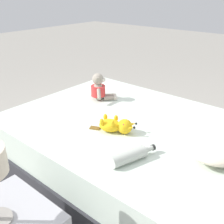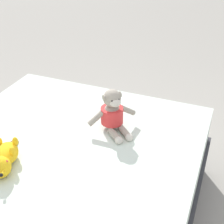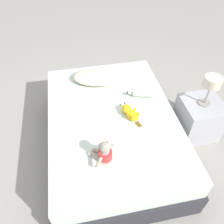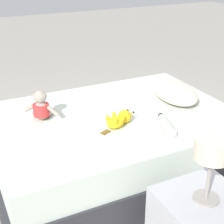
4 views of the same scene
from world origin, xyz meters
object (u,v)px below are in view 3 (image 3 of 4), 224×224
(bed, at_px, (112,132))
(plush_monkey, at_px, (104,153))
(nightstand, at_px, (198,118))
(glass_bottle, at_px, (142,94))
(pillow, at_px, (97,77))
(plush_yellow_creature, at_px, (130,112))
(bedside_lamp, at_px, (212,84))

(bed, xyz_separation_m, plush_monkey, (-0.17, -0.52, 0.37))
(plush_monkey, relative_size, nightstand, 0.52)
(plush_monkey, xyz_separation_m, glass_bottle, (0.57, 0.75, -0.06))
(nightstand, bearing_deg, pillow, 152.22)
(plush_yellow_creature, relative_size, bedside_lamp, 0.87)
(nightstand, bearing_deg, bed, -179.05)
(bed, xyz_separation_m, plush_yellow_creature, (0.18, -0.04, 0.32))
(plush_yellow_creature, height_order, nightstand, plush_yellow_creature)
(bed, xyz_separation_m, glass_bottle, (0.39, 0.23, 0.30))
(bed, relative_size, pillow, 3.02)
(plush_yellow_creature, relative_size, glass_bottle, 1.09)
(glass_bottle, bearing_deg, bed, -149.67)
(plush_monkey, xyz_separation_m, plush_yellow_creature, (0.35, 0.48, -0.05))
(pillow, distance_m, glass_bottle, 0.60)
(bedside_lamp, bearing_deg, glass_bottle, 162.71)
(pillow, bearing_deg, plush_yellow_creature, -69.52)
(nightstand, bearing_deg, plush_yellow_creature, -176.26)
(bed, xyz_separation_m, bedside_lamp, (1.08, 0.02, 0.52))
(plush_yellow_creature, bearing_deg, plush_monkey, -126.60)
(glass_bottle, bearing_deg, plush_monkey, -127.14)
(nightstand, height_order, bedside_lamp, bedside_lamp)
(nightstand, xyz_separation_m, bedside_lamp, (0.00, 0.00, 0.53))
(plush_monkey, bearing_deg, bed, 71.58)
(plush_yellow_creature, distance_m, bedside_lamp, 0.92)
(plush_monkey, distance_m, plush_yellow_creature, 0.60)
(bed, distance_m, plush_yellow_creature, 0.37)
(pillow, bearing_deg, bed, -83.99)
(bedside_lamp, bearing_deg, plush_monkey, -156.82)
(pillow, xyz_separation_m, plush_yellow_creature, (0.25, -0.66, -0.01))
(pillow, height_order, plush_yellow_creature, pillow)
(plush_yellow_creature, xyz_separation_m, nightstand, (0.90, 0.06, -0.33))
(plush_yellow_creature, height_order, bedside_lamp, bedside_lamp)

